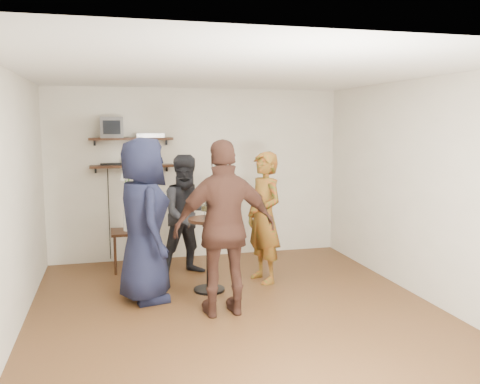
{
  "coord_description": "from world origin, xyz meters",
  "views": [
    {
      "loc": [
        -1.32,
        -5.22,
        2.07
      ],
      "look_at": [
        0.13,
        0.4,
        1.29
      ],
      "focal_mm": 38.0,
      "sensor_mm": 36.0,
      "label": 1
    }
  ],
  "objects_px": {
    "crt_monitor": "(112,127)",
    "person_navy": "(144,220)",
    "dvd_deck": "(150,135)",
    "person_dark": "(188,215)",
    "radio": "(131,162)",
    "person_plaid": "(264,217)",
    "drinks_table": "(209,244)",
    "person_brown": "(225,228)",
    "side_table": "(129,237)"
  },
  "relations": [
    {
      "from": "crt_monitor",
      "to": "person_navy",
      "type": "height_order",
      "value": "crt_monitor"
    },
    {
      "from": "dvd_deck",
      "to": "person_dark",
      "type": "distance_m",
      "value": 1.39
    },
    {
      "from": "crt_monitor",
      "to": "radio",
      "type": "bearing_deg",
      "value": 0.0
    },
    {
      "from": "crt_monitor",
      "to": "person_plaid",
      "type": "bearing_deg",
      "value": -35.87
    },
    {
      "from": "radio",
      "to": "drinks_table",
      "type": "relative_size",
      "value": 0.24
    },
    {
      "from": "radio",
      "to": "person_navy",
      "type": "bearing_deg",
      "value": -87.93
    },
    {
      "from": "drinks_table",
      "to": "person_brown",
      "type": "height_order",
      "value": "person_brown"
    },
    {
      "from": "radio",
      "to": "person_plaid",
      "type": "distance_m",
      "value": 2.23
    },
    {
      "from": "side_table",
      "to": "person_dark",
      "type": "relative_size",
      "value": 0.35
    },
    {
      "from": "radio",
      "to": "crt_monitor",
      "type": "bearing_deg",
      "value": 180.0
    },
    {
      "from": "dvd_deck",
      "to": "side_table",
      "type": "xyz_separation_m",
      "value": [
        -0.37,
        -0.41,
        -1.42
      ]
    },
    {
      "from": "dvd_deck",
      "to": "drinks_table",
      "type": "relative_size",
      "value": 0.43
    },
    {
      "from": "person_plaid",
      "to": "person_brown",
      "type": "relative_size",
      "value": 0.9
    },
    {
      "from": "crt_monitor",
      "to": "drinks_table",
      "type": "distance_m",
      "value": 2.4
    },
    {
      "from": "person_plaid",
      "to": "person_brown",
      "type": "height_order",
      "value": "person_brown"
    },
    {
      "from": "person_brown",
      "to": "crt_monitor",
      "type": "bearing_deg",
      "value": -66.18
    },
    {
      "from": "person_dark",
      "to": "crt_monitor",
      "type": "bearing_deg",
      "value": 131.64
    },
    {
      "from": "crt_monitor",
      "to": "person_plaid",
      "type": "relative_size",
      "value": 0.19
    },
    {
      "from": "person_navy",
      "to": "radio",
      "type": "bearing_deg",
      "value": -7.37
    },
    {
      "from": "side_table",
      "to": "person_navy",
      "type": "relative_size",
      "value": 0.3
    },
    {
      "from": "person_plaid",
      "to": "person_brown",
      "type": "xyz_separation_m",
      "value": [
        -0.75,
        -1.02,
        0.1
      ]
    },
    {
      "from": "drinks_table",
      "to": "radio",
      "type": "bearing_deg",
      "value": 118.49
    },
    {
      "from": "radio",
      "to": "person_brown",
      "type": "relative_size",
      "value": 0.12
    },
    {
      "from": "dvd_deck",
      "to": "person_navy",
      "type": "distance_m",
      "value": 1.96
    },
    {
      "from": "crt_monitor",
      "to": "dvd_deck",
      "type": "height_order",
      "value": "crt_monitor"
    },
    {
      "from": "person_plaid",
      "to": "person_brown",
      "type": "distance_m",
      "value": 1.27
    },
    {
      "from": "person_brown",
      "to": "radio",
      "type": "bearing_deg",
      "value": -71.36
    },
    {
      "from": "drinks_table",
      "to": "person_dark",
      "type": "xyz_separation_m",
      "value": [
        -0.13,
        0.79,
        0.24
      ]
    },
    {
      "from": "radio",
      "to": "person_brown",
      "type": "height_order",
      "value": "person_brown"
    },
    {
      "from": "crt_monitor",
      "to": "dvd_deck",
      "type": "distance_m",
      "value": 0.56
    },
    {
      "from": "person_dark",
      "to": "side_table",
      "type": "bearing_deg",
      "value": 145.28
    },
    {
      "from": "crt_monitor",
      "to": "person_navy",
      "type": "relative_size",
      "value": 0.17
    },
    {
      "from": "dvd_deck",
      "to": "person_navy",
      "type": "height_order",
      "value": "dvd_deck"
    },
    {
      "from": "person_dark",
      "to": "radio",
      "type": "bearing_deg",
      "value": 123.07
    },
    {
      "from": "person_dark",
      "to": "person_navy",
      "type": "distance_m",
      "value": 1.14
    },
    {
      "from": "crt_monitor",
      "to": "dvd_deck",
      "type": "bearing_deg",
      "value": 0.0
    },
    {
      "from": "dvd_deck",
      "to": "drinks_table",
      "type": "bearing_deg",
      "value": -70.3
    },
    {
      "from": "drinks_table",
      "to": "person_navy",
      "type": "height_order",
      "value": "person_navy"
    },
    {
      "from": "drinks_table",
      "to": "person_plaid",
      "type": "xyz_separation_m",
      "value": [
        0.78,
        0.21,
        0.27
      ]
    },
    {
      "from": "crt_monitor",
      "to": "person_navy",
      "type": "bearing_deg",
      "value": -79.55
    },
    {
      "from": "crt_monitor",
      "to": "radio",
      "type": "xyz_separation_m",
      "value": [
        0.25,
        0.0,
        -0.5
      ]
    },
    {
      "from": "drinks_table",
      "to": "person_dark",
      "type": "bearing_deg",
      "value": 99.59
    },
    {
      "from": "dvd_deck",
      "to": "person_brown",
      "type": "height_order",
      "value": "dvd_deck"
    },
    {
      "from": "crt_monitor",
      "to": "radio",
      "type": "distance_m",
      "value": 0.56
    },
    {
      "from": "person_plaid",
      "to": "person_dark",
      "type": "xyz_separation_m",
      "value": [
        -0.91,
        0.58,
        -0.03
      ]
    },
    {
      "from": "radio",
      "to": "person_dark",
      "type": "distance_m",
      "value": 1.27
    },
    {
      "from": "person_plaid",
      "to": "person_navy",
      "type": "distance_m",
      "value": 1.61
    },
    {
      "from": "person_plaid",
      "to": "person_dark",
      "type": "height_order",
      "value": "person_plaid"
    },
    {
      "from": "person_navy",
      "to": "person_dark",
      "type": "bearing_deg",
      "value": -44.93
    },
    {
      "from": "crt_monitor",
      "to": "person_dark",
      "type": "relative_size",
      "value": 0.19
    }
  ]
}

